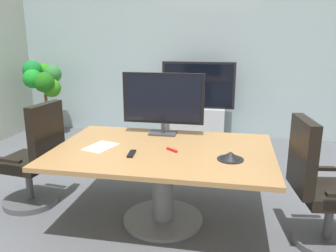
{
  "coord_description": "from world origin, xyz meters",
  "views": [
    {
      "loc": [
        0.67,
        -2.71,
        1.72
      ],
      "look_at": [
        0.07,
        0.43,
        0.87
      ],
      "focal_mm": 36.62,
      "sensor_mm": 36.0,
      "label": 1
    }
  ],
  "objects_px": {
    "potted_plant": "(43,86)",
    "conference_table": "(163,166)",
    "wall_display_unit": "(198,114)",
    "remote_control": "(132,154)",
    "conference_phone": "(231,156)",
    "office_chair_left": "(35,164)",
    "office_chair_right": "(320,194)",
    "tv_monitor": "(163,100)"
  },
  "relations": [
    {
      "from": "office_chair_left",
      "to": "office_chair_right",
      "type": "relative_size",
      "value": 1.0
    },
    {
      "from": "office_chair_right",
      "to": "conference_phone",
      "type": "bearing_deg",
      "value": 86.08
    },
    {
      "from": "office_chair_right",
      "to": "wall_display_unit",
      "type": "distance_m",
      "value": 3.14
    },
    {
      "from": "conference_table",
      "to": "tv_monitor",
      "type": "relative_size",
      "value": 2.35
    },
    {
      "from": "office_chair_left",
      "to": "wall_display_unit",
      "type": "relative_size",
      "value": 0.83
    },
    {
      "from": "office_chair_left",
      "to": "conference_phone",
      "type": "bearing_deg",
      "value": 90.28
    },
    {
      "from": "conference_phone",
      "to": "potted_plant",
      "type": "bearing_deg",
      "value": 140.69
    },
    {
      "from": "potted_plant",
      "to": "conference_phone",
      "type": "xyz_separation_m",
      "value": [
        3.2,
        -2.62,
        -0.12
      ]
    },
    {
      "from": "conference_table",
      "to": "office_chair_right",
      "type": "distance_m",
      "value": 1.36
    },
    {
      "from": "office_chair_right",
      "to": "remote_control",
      "type": "distance_m",
      "value": 1.61
    },
    {
      "from": "office_chair_left",
      "to": "conference_phone",
      "type": "xyz_separation_m",
      "value": [
        1.95,
        -0.24,
        0.3
      ]
    },
    {
      "from": "office_chair_left",
      "to": "tv_monitor",
      "type": "distance_m",
      "value": 1.46
    },
    {
      "from": "wall_display_unit",
      "to": "conference_phone",
      "type": "height_order",
      "value": "wall_display_unit"
    },
    {
      "from": "conference_table",
      "to": "tv_monitor",
      "type": "height_order",
      "value": "tv_monitor"
    },
    {
      "from": "potted_plant",
      "to": "remote_control",
      "type": "bearing_deg",
      "value": -48.38
    },
    {
      "from": "wall_display_unit",
      "to": "remote_control",
      "type": "height_order",
      "value": "wall_display_unit"
    },
    {
      "from": "conference_table",
      "to": "office_chair_right",
      "type": "xyz_separation_m",
      "value": [
        1.35,
        -0.12,
        -0.1
      ]
    },
    {
      "from": "conference_table",
      "to": "potted_plant",
      "type": "relative_size",
      "value": 1.5
    },
    {
      "from": "potted_plant",
      "to": "conference_table",
      "type": "bearing_deg",
      "value": -43.39
    },
    {
      "from": "wall_display_unit",
      "to": "remote_control",
      "type": "relative_size",
      "value": 7.71
    },
    {
      "from": "tv_monitor",
      "to": "potted_plant",
      "type": "distance_m",
      "value": 3.19
    },
    {
      "from": "office_chair_left",
      "to": "office_chair_right",
      "type": "xyz_separation_m",
      "value": [
        2.69,
        -0.19,
        0.0
      ]
    },
    {
      "from": "office_chair_left",
      "to": "remote_control",
      "type": "distance_m",
      "value": 1.18
    },
    {
      "from": "remote_control",
      "to": "potted_plant",
      "type": "bearing_deg",
      "value": 126.58
    },
    {
      "from": "potted_plant",
      "to": "conference_phone",
      "type": "height_order",
      "value": "potted_plant"
    },
    {
      "from": "conference_table",
      "to": "office_chair_right",
      "type": "bearing_deg",
      "value": -5.18
    },
    {
      "from": "office_chair_right",
      "to": "tv_monitor",
      "type": "bearing_deg",
      "value": 59.73
    },
    {
      "from": "tv_monitor",
      "to": "conference_phone",
      "type": "relative_size",
      "value": 3.82
    },
    {
      "from": "remote_control",
      "to": "office_chair_left",
      "type": "bearing_deg",
      "value": 161.23
    },
    {
      "from": "wall_display_unit",
      "to": "potted_plant",
      "type": "bearing_deg",
      "value": -173.96
    },
    {
      "from": "wall_display_unit",
      "to": "remote_control",
      "type": "distance_m",
      "value": 2.96
    },
    {
      "from": "office_chair_right",
      "to": "wall_display_unit",
      "type": "xyz_separation_m",
      "value": [
        -1.31,
        2.85,
        -0.01
      ]
    },
    {
      "from": "conference_table",
      "to": "office_chair_left",
      "type": "height_order",
      "value": "office_chair_left"
    },
    {
      "from": "office_chair_right",
      "to": "conference_table",
      "type": "bearing_deg",
      "value": 77.32
    },
    {
      "from": "office_chair_right",
      "to": "potted_plant",
      "type": "relative_size",
      "value": 0.83
    },
    {
      "from": "office_chair_right",
      "to": "conference_phone",
      "type": "relative_size",
      "value": 4.95
    },
    {
      "from": "tv_monitor",
      "to": "potted_plant",
      "type": "height_order",
      "value": "tv_monitor"
    },
    {
      "from": "conference_phone",
      "to": "remote_control",
      "type": "distance_m",
      "value": 0.84
    },
    {
      "from": "office_chair_right",
      "to": "wall_display_unit",
      "type": "bearing_deg",
      "value": 17.12
    },
    {
      "from": "office_chair_right",
      "to": "remote_control",
      "type": "height_order",
      "value": "office_chair_right"
    },
    {
      "from": "office_chair_left",
      "to": "conference_table",
      "type": "bearing_deg",
      "value": 94.3
    },
    {
      "from": "tv_monitor",
      "to": "potted_plant",
      "type": "relative_size",
      "value": 0.64
    }
  ]
}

